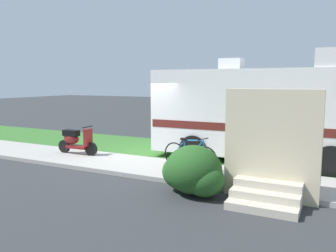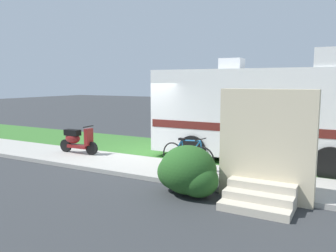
{
  "view_description": "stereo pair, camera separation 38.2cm",
  "coord_description": "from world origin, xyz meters",
  "px_view_note": "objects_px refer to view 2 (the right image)",
  "views": [
    {
      "loc": [
        5.77,
        -9.66,
        2.56
      ],
      "look_at": [
        0.78,
        0.3,
        1.1
      ],
      "focal_mm": 36.53,
      "sensor_mm": 36.0,
      "label": 1
    },
    {
      "loc": [
        6.11,
        -9.48,
        2.56
      ],
      "look_at": [
        0.78,
        0.3,
        1.1
      ],
      "focal_mm": 36.53,
      "sensor_mm": 36.0,
      "label": 2
    }
  ],
  "objects_px": {
    "bicycle": "(187,156)",
    "bottle_spare": "(311,187)",
    "motorhome_rv": "(265,112)",
    "scooter": "(77,140)",
    "bottle_green": "(265,179)"
  },
  "relations": [
    {
      "from": "scooter",
      "to": "bicycle",
      "type": "relative_size",
      "value": 0.91
    },
    {
      "from": "bottle_green",
      "to": "bottle_spare",
      "type": "bearing_deg",
      "value": -15.52
    },
    {
      "from": "scooter",
      "to": "bicycle",
      "type": "xyz_separation_m",
      "value": [
        4.25,
        -0.19,
        -0.06
      ]
    },
    {
      "from": "motorhome_rv",
      "to": "bottle_spare",
      "type": "relative_size",
      "value": 24.49
    },
    {
      "from": "scooter",
      "to": "bottle_spare",
      "type": "bearing_deg",
      "value": -5.19
    },
    {
      "from": "motorhome_rv",
      "to": "bottle_spare",
      "type": "bearing_deg",
      "value": -58.97
    },
    {
      "from": "motorhome_rv",
      "to": "bicycle",
      "type": "xyz_separation_m",
      "value": [
        -1.58,
        -2.28,
        -1.12
      ]
    },
    {
      "from": "bicycle",
      "to": "bottle_spare",
      "type": "height_order",
      "value": "bicycle"
    },
    {
      "from": "bicycle",
      "to": "bottle_spare",
      "type": "xyz_separation_m",
      "value": [
        3.25,
        -0.49,
        -0.28
      ]
    },
    {
      "from": "motorhome_rv",
      "to": "bicycle",
      "type": "bearing_deg",
      "value": -124.63
    },
    {
      "from": "bicycle",
      "to": "bottle_spare",
      "type": "bearing_deg",
      "value": -8.62
    },
    {
      "from": "scooter",
      "to": "bottle_spare",
      "type": "height_order",
      "value": "scooter"
    },
    {
      "from": "motorhome_rv",
      "to": "scooter",
      "type": "distance_m",
      "value": 6.28
    },
    {
      "from": "bicycle",
      "to": "bottle_spare",
      "type": "distance_m",
      "value": 3.29
    },
    {
      "from": "scooter",
      "to": "bottle_spare",
      "type": "distance_m",
      "value": 7.54
    }
  ]
}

